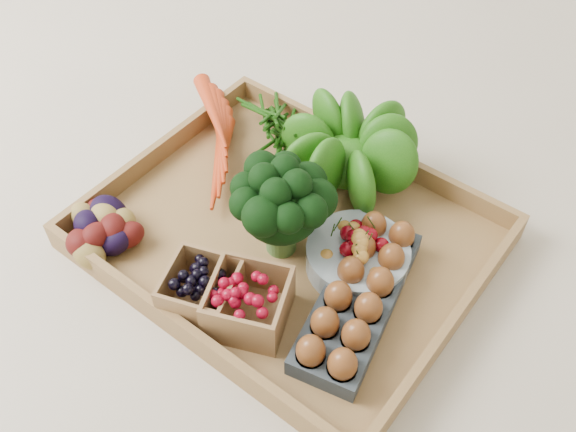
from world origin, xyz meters
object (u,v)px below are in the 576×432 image
Objects in this scene: cherry_bowl at (357,257)px; egg_carton at (358,300)px; broccoli at (281,221)px; tray at (288,239)px.

egg_carton is at bearing -55.66° from cherry_bowl.
broccoli reaches higher than cherry_bowl.
broccoli is 0.55× the size of egg_carton.
tray is 0.12m from cherry_bowl.
cherry_bowl is 0.07m from egg_carton.
egg_carton reaches higher than tray.
tray is at bearing -171.41° from cherry_bowl.
cherry_bowl is (0.11, 0.04, -0.04)m from broccoli.
cherry_bowl is at bearing 8.59° from tray.
cherry_bowl is at bearing 20.39° from broccoli.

